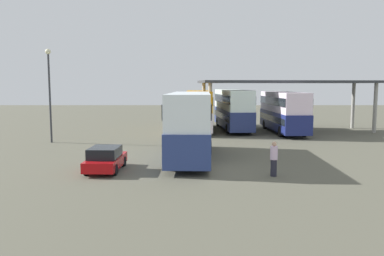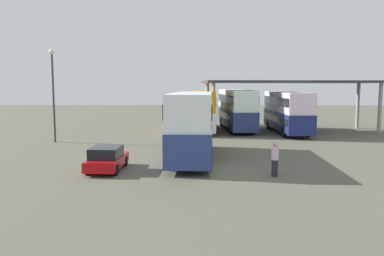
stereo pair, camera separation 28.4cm
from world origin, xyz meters
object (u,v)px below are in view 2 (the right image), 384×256
object	(u,v)px
double_decker_far_right	(287,111)
pedestrian_waiting	(275,159)
parked_hatchback	(107,159)
lamppost_tall	(53,84)
double_decker_mid_row	(236,108)
double_decker_near_canopy	(202,109)
double_decker_main	(192,123)

from	to	relation	value
double_decker_far_right	pedestrian_waiting	distance (m)	19.13
parked_hatchback	lamppost_tall	size ratio (longest dim) A/B	0.49
double_decker_far_right	lamppost_tall	size ratio (longest dim) A/B	1.37
parked_hatchback	double_decker_far_right	world-z (taller)	double_decker_far_right
parked_hatchback	double_decker_mid_row	bearing A→B (deg)	-23.02
parked_hatchback	pedestrian_waiting	size ratio (longest dim) A/B	2.04
lamppost_tall	pedestrian_waiting	world-z (taller)	lamppost_tall
parked_hatchback	double_decker_near_canopy	distance (m)	19.79
double_decker_near_canopy	double_decker_far_right	size ratio (longest dim) A/B	1.02
double_decker_far_right	pedestrian_waiting	bearing A→B (deg)	163.32
pedestrian_waiting	double_decker_far_right	bearing A→B (deg)	-25.54
parked_hatchback	double_decker_mid_row	xyz separation A→B (m)	(9.08, 19.88, 1.64)
double_decker_near_canopy	double_decker_mid_row	size ratio (longest dim) A/B	0.93
double_decker_main	double_decker_near_canopy	bearing A→B (deg)	-1.06
double_decker_far_right	lamppost_tall	bearing A→B (deg)	105.75
double_decker_main	double_decker_far_right	distance (m)	16.53
double_decker_main	parked_hatchback	bearing A→B (deg)	128.66
pedestrian_waiting	double_decker_main	bearing A→B (deg)	31.84
parked_hatchback	double_decker_far_right	xyz separation A→B (m)	(13.84, 17.22, 1.55)
double_decker_mid_row	double_decker_main	bearing A→B (deg)	160.98
double_decker_near_canopy	double_decker_far_right	bearing A→B (deg)	-101.18
double_decker_far_right	pedestrian_waiting	size ratio (longest dim) A/B	5.74
double_decker_mid_row	pedestrian_waiting	xyz separation A→B (m)	(-0.07, -21.12, -1.40)
double_decker_main	double_decker_mid_row	world-z (taller)	double_decker_main
parked_hatchback	lamppost_tall	world-z (taller)	lamppost_tall
lamppost_tall	pedestrian_waiting	xyz separation A→B (m)	(15.87, -11.83, -3.90)
double_decker_near_canopy	pedestrian_waiting	world-z (taller)	double_decker_near_canopy
double_decker_near_canopy	pedestrian_waiting	distance (m)	20.55
double_decker_main	lamppost_tall	xyz separation A→B (m)	(-11.51, 7.11, 2.50)
parked_hatchback	pedestrian_waiting	distance (m)	9.10
double_decker_near_canopy	double_decker_mid_row	bearing A→B (deg)	-75.17
double_decker_far_right	double_decker_near_canopy	bearing A→B (deg)	76.30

